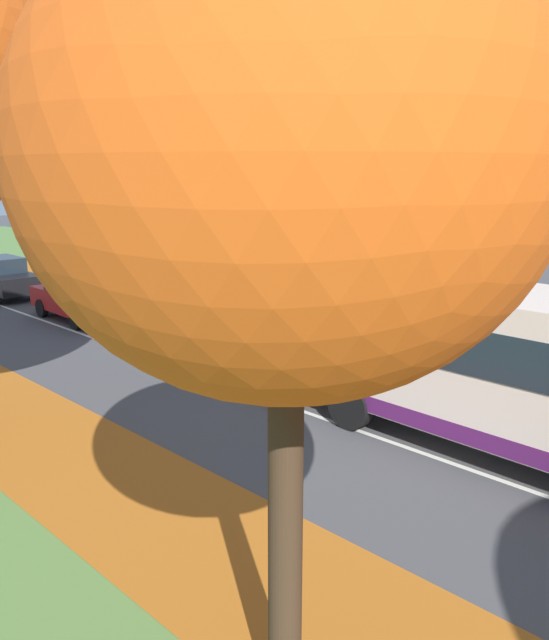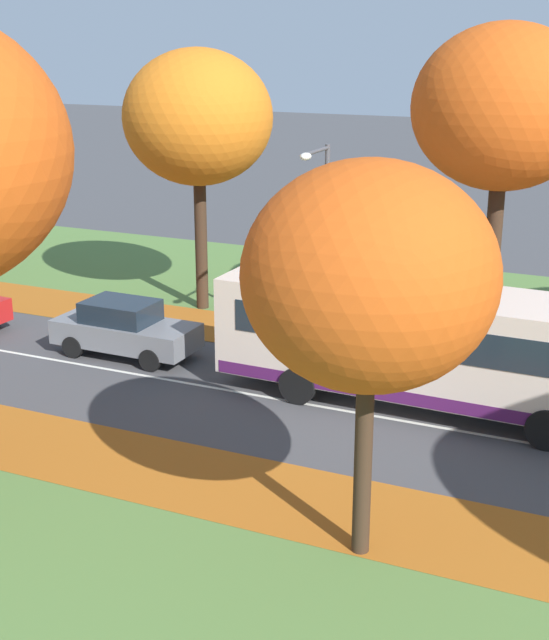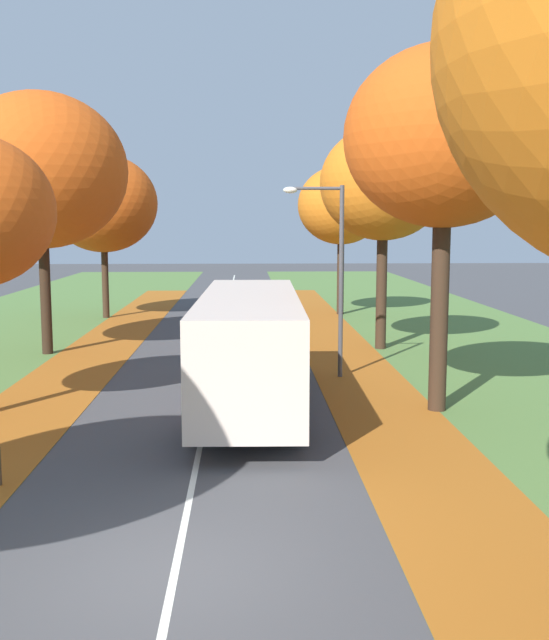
% 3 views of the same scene
% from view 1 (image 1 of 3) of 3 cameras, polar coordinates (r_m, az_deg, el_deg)
% --- Properties ---
extents(leaf_litter_left, '(2.80, 60.00, 0.00)m').
position_cam_1_polar(leaf_litter_left, '(11.12, -14.97, -13.97)').
color(leaf_litter_left, '#9E5619').
rests_on(leaf_litter_left, grass_verge_left).
extents(grass_verge_right, '(12.00, 90.00, 0.01)m').
position_cam_1_polar(grass_verge_right, '(24.26, 6.00, 1.36)').
color(grass_verge_right, '#517538').
rests_on(grass_verge_right, ground).
extents(leaf_litter_right, '(2.80, 60.00, 0.00)m').
position_cam_1_polar(leaf_litter_right, '(17.27, 12.15, -3.83)').
color(leaf_litter_right, '#9E5619').
rests_on(leaf_litter_right, grass_verge_right).
extents(road_centre_line, '(0.12, 80.00, 0.01)m').
position_cam_1_polar(road_centre_line, '(18.15, -12.37, -3.02)').
color(road_centre_line, silver).
rests_on(road_centre_line, ground).
extents(tree_left_near, '(4.24, 4.24, 7.04)m').
position_cam_1_polar(tree_left_near, '(5.07, 1.15, 14.25)').
color(tree_left_near, '#382619').
rests_on(tree_left_near, ground).
extents(tree_right_mid, '(4.81, 4.81, 8.51)m').
position_cam_1_polar(tree_right_mid, '(20.59, 4.31, 16.94)').
color(tree_right_mid, '#382619').
rests_on(tree_right_mid, ground).
extents(tree_right_far, '(4.58, 4.58, 7.84)m').
position_cam_1_polar(tree_right_far, '(28.83, -13.58, 14.48)').
color(tree_right_far, '#382619').
rests_on(tree_right_far, ground).
extents(streetlamp_right, '(1.89, 0.28, 6.00)m').
position_cam_1_polar(streetlamp_right, '(15.41, 13.19, 8.22)').
color(streetlamp_right, '#47474C').
rests_on(streetlamp_right, ground).
extents(bus, '(2.83, 10.45, 2.98)m').
position_cam_1_polar(bus, '(11.87, 21.72, -3.90)').
color(bus, beige).
rests_on(bus, ground).
extents(car_grey_lead, '(1.82, 4.22, 1.62)m').
position_cam_1_polar(car_grey_lead, '(17.34, -6.24, -0.78)').
color(car_grey_lead, slate).
rests_on(car_grey_lead, ground).
extents(car_red_following, '(1.90, 4.26, 1.62)m').
position_cam_1_polar(car_red_following, '(22.73, -17.50, 2.07)').
color(car_red_following, '#B21919').
rests_on(car_red_following, ground).
extents(car_black_third_in_line, '(1.84, 4.23, 1.62)m').
position_cam_1_polar(car_black_third_in_line, '(28.05, -23.66, 3.62)').
color(car_black_third_in_line, black).
rests_on(car_black_third_in_line, ground).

